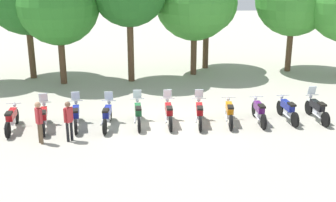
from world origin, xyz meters
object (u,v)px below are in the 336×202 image
(motorcycle_1, at_px, (44,117))
(motorcycle_7, at_px, (229,112))
(motorcycle_9, at_px, (287,109))
(person_1, at_px, (69,118))
(motorcycle_0, at_px, (12,119))
(tree_4, at_px, (195,0))
(motorcycle_3, at_px, (107,115))
(motorcycle_4, at_px, (138,113))
(motorcycle_6, at_px, (199,112))
(motorcycle_10, at_px, (317,109))
(tree_5, at_px, (207,3))
(motorcycle_8, at_px, (259,111))
(motorcycle_5, at_px, (169,113))
(tree_2, at_px, (58,4))
(person_0, at_px, (39,119))
(motorcycle_2, at_px, (76,115))

(motorcycle_1, height_order, motorcycle_7, motorcycle_1)
(motorcycle_9, relative_size, person_1, 1.36)
(motorcycle_0, distance_m, motorcycle_7, 9.04)
(tree_4, bearing_deg, motorcycle_3, -119.76)
(motorcycle_4, distance_m, motorcycle_6, 2.59)
(motorcycle_4, xyz_separation_m, motorcycle_6, (2.59, -0.15, 0.00))
(motorcycle_10, bearing_deg, tree_4, 23.69)
(motorcycle_3, distance_m, tree_5, 11.89)
(motorcycle_8, relative_size, tree_5, 0.37)
(motorcycle_4, height_order, tree_5, tree_5)
(motorcycle_4, distance_m, motorcycle_5, 1.29)
(motorcycle_0, xyz_separation_m, motorcycle_6, (7.75, 0.07, 0.01))
(tree_2, bearing_deg, tree_4, 10.75)
(motorcycle_9, relative_size, tree_4, 0.33)
(motorcycle_8, relative_size, tree_2, 0.33)
(motorcycle_9, bearing_deg, motorcycle_5, 86.00)
(motorcycle_9, bearing_deg, motorcycle_3, 86.53)
(person_1, bearing_deg, motorcycle_3, 97.57)
(motorcycle_0, height_order, motorcycle_5, motorcycle_5)
(motorcycle_8, bearing_deg, motorcycle_10, -87.49)
(motorcycle_4, bearing_deg, motorcycle_1, 91.06)
(motorcycle_8, bearing_deg, person_0, 101.20)
(motorcycle_9, height_order, tree_4, tree_4)
(motorcycle_1, height_order, tree_5, tree_5)
(motorcycle_0, relative_size, motorcycle_1, 1.00)
(motorcycle_1, height_order, motorcycle_6, same)
(motorcycle_2, xyz_separation_m, tree_4, (6.04, 8.19, 3.87))
(motorcycle_0, bearing_deg, person_1, -120.05)
(tree_2, bearing_deg, motorcycle_3, -67.88)
(motorcycle_9, height_order, person_0, person_0)
(motorcycle_2, relative_size, motorcycle_7, 1.00)
(motorcycle_2, height_order, motorcycle_5, same)
(motorcycle_2, height_order, motorcycle_7, motorcycle_2)
(motorcycle_9, bearing_deg, person_1, 95.09)
(motorcycle_6, bearing_deg, motorcycle_1, 95.77)
(motorcycle_0, relative_size, motorcycle_6, 1.00)
(tree_2, bearing_deg, motorcycle_0, -98.96)
(motorcycle_0, distance_m, motorcycle_1, 1.29)
(motorcycle_7, bearing_deg, tree_2, 55.92)
(motorcycle_5, bearing_deg, motorcycle_0, 90.72)
(motorcycle_0, bearing_deg, motorcycle_3, -91.01)
(motorcycle_6, height_order, person_1, person_1)
(person_0, distance_m, tree_2, 9.07)
(motorcycle_2, bearing_deg, tree_4, -41.47)
(motorcycle_10, xyz_separation_m, tree_5, (-3.33, 9.72, 3.54))
(motorcycle_4, relative_size, motorcycle_9, 1.00)
(motorcycle_6, distance_m, person_0, 6.52)
(motorcycle_2, distance_m, motorcycle_10, 10.33)
(person_1, relative_size, tree_5, 0.27)
(motorcycle_5, bearing_deg, motorcycle_9, -90.17)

